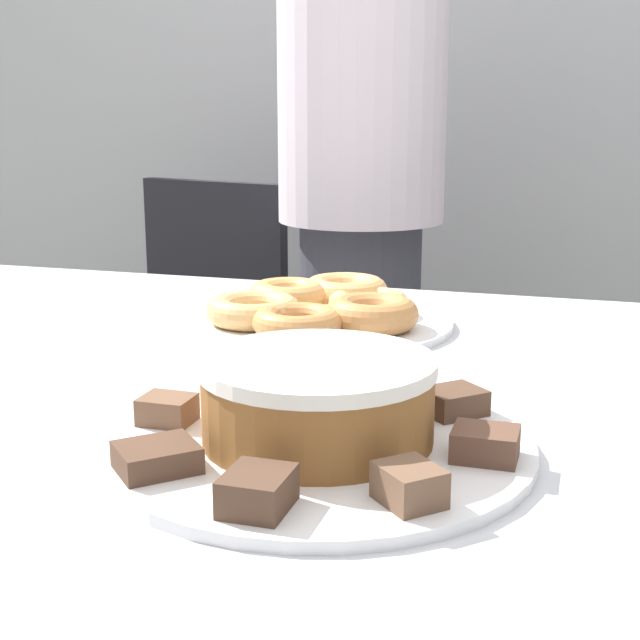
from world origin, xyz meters
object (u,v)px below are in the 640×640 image
(plate_cake, at_px, (318,445))
(person_standing, at_px, (361,194))
(office_chair_left, at_px, (179,388))
(frosted_cake, at_px, (318,399))
(plate_donuts, at_px, (321,322))

(plate_cake, bearing_deg, person_standing, 102.76)
(person_standing, xyz_separation_m, office_chair_left, (-0.43, 0.01, -0.46))
(frosted_cake, bearing_deg, plate_cake, 0.00)
(office_chair_left, relative_size, plate_cake, 2.42)
(person_standing, height_order, frosted_cake, person_standing)
(office_chair_left, distance_m, frosted_cake, 1.36)
(person_standing, bearing_deg, plate_cake, -77.24)
(plate_donuts, bearing_deg, office_chair_left, 128.79)
(person_standing, xyz_separation_m, plate_cake, (0.25, -1.09, -0.10))
(plate_cake, height_order, frosted_cake, frosted_cake)
(office_chair_left, height_order, plate_donuts, office_chair_left)
(plate_cake, distance_m, frosted_cake, 0.04)
(person_standing, relative_size, plate_donuts, 4.79)
(plate_donuts, height_order, frosted_cake, frosted_cake)
(person_standing, distance_m, plate_donuts, 0.70)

